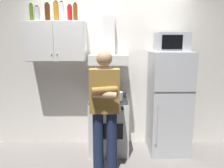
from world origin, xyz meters
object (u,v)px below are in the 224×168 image
at_px(upper_cabinet, 57,41).
at_px(bottle_vodka_clear, 62,12).
at_px(person_standing, 105,108).
at_px(stove_oven, 109,125).
at_px(cooking_pot, 117,96).
at_px(bottle_canister_steel, 37,14).
at_px(bottle_soda_red, 70,13).
at_px(microwave, 171,42).
at_px(bottle_rum_dark, 47,12).
at_px(bottle_liquor_amber, 56,12).
at_px(range_hood, 108,51).
at_px(refrigerator, 169,103).
at_px(bottle_olive_oil, 31,13).
at_px(bottle_beer_brown, 75,12).

bearing_deg(upper_cabinet, bottle_vodka_clear, -13.32).
bearing_deg(person_standing, bottle_vodka_clear, 132.42).
xyz_separation_m(upper_cabinet, stove_oven, (0.80, -0.13, -1.32)).
relative_size(stove_oven, cooking_pot, 3.14).
xyz_separation_m(upper_cabinet, bottle_canister_steel, (-0.28, 0.01, 0.41)).
bearing_deg(person_standing, bottle_soda_red, 125.00).
height_order(microwave, bottle_rum_dark, bottle_rum_dark).
height_order(bottle_canister_steel, bottle_liquor_amber, bottle_liquor_amber).
distance_m(stove_oven, range_hood, 1.17).
relative_size(range_hood, bottle_liquor_amber, 2.49).
relative_size(person_standing, cooking_pot, 5.90).
bearing_deg(bottle_vodka_clear, bottle_soda_red, 29.96).
distance_m(refrigerator, microwave, 0.94).
bearing_deg(bottle_olive_oil, bottle_rum_dark, -8.27).
bearing_deg(person_standing, upper_cabinet, 135.74).
bearing_deg(bottle_beer_brown, upper_cabinet, 177.24).
relative_size(upper_cabinet, bottle_soda_red, 3.60).
bearing_deg(bottle_soda_red, bottle_olive_oil, -177.70).
bearing_deg(range_hood, bottle_beer_brown, -178.14).
bearing_deg(stove_oven, bottle_liquor_amber, 169.11).
xyz_separation_m(refrigerator, bottle_liquor_amber, (-1.74, 0.15, 1.39)).
distance_m(upper_cabinet, stove_oven, 1.55).
bearing_deg(bottle_beer_brown, bottle_canister_steel, 177.74).
relative_size(bottle_olive_oil, bottle_liquor_amber, 0.88).
relative_size(upper_cabinet, cooking_pot, 3.24).
relative_size(refrigerator, cooking_pot, 5.75).
relative_size(stove_oven, range_hood, 1.17).
bearing_deg(bottle_canister_steel, stove_oven, -7.08).
height_order(bottle_canister_steel, bottle_soda_red, bottle_soda_red).
bearing_deg(bottle_rum_dark, bottle_soda_red, 10.45).
bearing_deg(bottle_canister_steel, bottle_liquor_amber, 3.77).
xyz_separation_m(bottle_beer_brown, bottle_olive_oil, (-0.67, 0.03, -0.00)).
xyz_separation_m(bottle_rum_dark, bottle_soda_red, (0.32, 0.06, -0.01)).
bearing_deg(range_hood, upper_cabinet, -179.91).
xyz_separation_m(bottle_canister_steel, bottle_soda_red, (0.49, 0.03, 0.01)).
relative_size(person_standing, bottle_liquor_amber, 5.44).
bearing_deg(refrigerator, upper_cabinet, 175.93).
height_order(cooking_pot, bottle_olive_oil, bottle_olive_oil).
relative_size(microwave, bottle_vodka_clear, 1.68).
distance_m(upper_cabinet, bottle_rum_dark, 0.44).
relative_size(bottle_beer_brown, bottle_rum_dark, 1.00).
height_order(stove_oven, bottle_soda_red, bottle_soda_red).
relative_size(range_hood, bottle_soda_red, 3.00).
height_order(person_standing, bottle_beer_brown, bottle_beer_brown).
distance_m(upper_cabinet, microwave, 1.75).
relative_size(range_hood, bottle_beer_brown, 2.81).
height_order(person_standing, cooking_pot, person_standing).
distance_m(upper_cabinet, cooking_pot, 1.26).
relative_size(person_standing, bottle_canister_steel, 7.24).
xyz_separation_m(upper_cabinet, range_hood, (0.80, 0.00, -0.15)).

